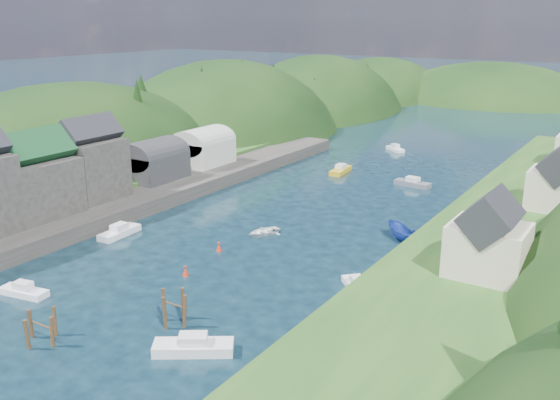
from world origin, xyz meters
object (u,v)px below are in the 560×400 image
Objects in this scene: channel_buoy_near at (185,271)px; channel_buoy_far at (219,247)px; piling_cluster_far at (174,311)px; piling_cluster_near at (41,330)px.

channel_buoy_near is 7.61m from channel_buoy_far.
channel_buoy_near is at bearing 125.46° from piling_cluster_far.
channel_buoy_far is at bearing 90.81° from piling_cluster_near.
piling_cluster_far is 3.31× the size of channel_buoy_far.
channel_buoy_far is (-7.49, 16.07, -0.77)m from piling_cluster_far.
piling_cluster_far is 10.58m from channel_buoy_near.
channel_buoy_near is (-6.12, 8.59, -0.77)m from piling_cluster_far.
piling_cluster_near is 0.89× the size of piling_cluster_far.
piling_cluster_near is 24.46m from channel_buoy_far.
piling_cluster_near reaches higher than channel_buoy_near.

